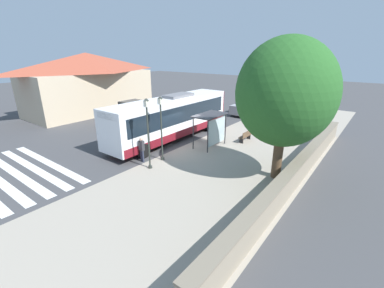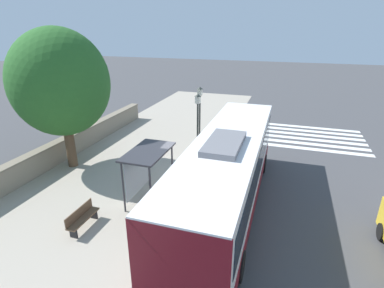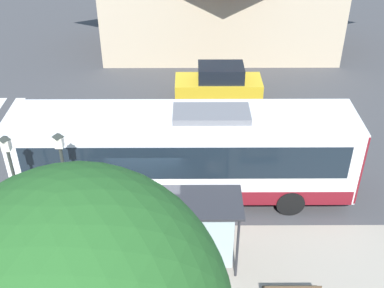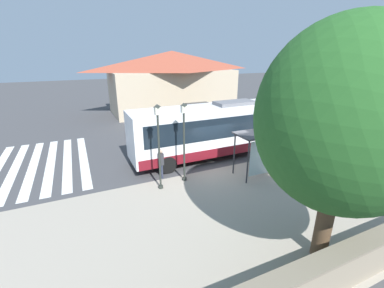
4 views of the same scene
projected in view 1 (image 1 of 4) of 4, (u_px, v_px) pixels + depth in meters
ground_plane at (178, 148)px, 19.05m from camera, size 120.00×120.00×0.00m
sidewalk_plaza at (232, 163)px, 16.49m from camera, size 9.00×44.00×0.02m
crosswalk_stripes at (6, 176)px, 14.78m from camera, size 9.00×5.25×0.01m
stone_wall at (298, 170)px, 13.96m from camera, size 0.60×20.00×1.29m
background_building at (89, 82)px, 29.70m from camera, size 6.90×14.24×6.69m
bus at (172, 117)px, 20.54m from camera, size 2.67×11.97×3.55m
bus_shelter at (212, 121)px, 18.68m from camera, size 1.56×2.71×2.47m
pedestrian at (142, 148)px, 16.40m from camera, size 0.34×0.22×1.64m
bench at (246, 136)px, 20.36m from camera, size 0.40×1.61×0.88m
street_lamp_near at (161, 123)px, 16.16m from camera, size 0.28×0.28×4.21m
street_lamp_far at (148, 128)px, 14.89m from camera, size 0.28×0.28×4.31m
shade_tree at (285, 93)px, 13.05m from camera, size 5.07×5.07×7.56m
parked_car_behind_bus at (246, 106)px, 29.20m from camera, size 1.82×4.57×1.88m
parked_car_far_lane at (131, 112)px, 25.85m from camera, size 1.83×4.18×2.16m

